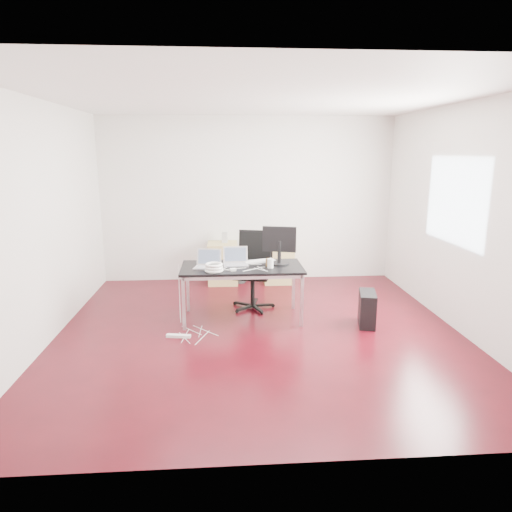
{
  "coord_description": "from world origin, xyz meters",
  "views": [
    {
      "loc": [
        -0.43,
        -5.36,
        2.21
      ],
      "look_at": [
        0.0,
        0.55,
        0.85
      ],
      "focal_mm": 32.0,
      "sensor_mm": 36.0,
      "label": 1
    }
  ],
  "objects": [
    {
      "name": "filing_cabinet_right",
      "position": [
        0.5,
        2.23,
        0.35
      ],
      "size": [
        0.5,
        0.5,
        0.7
      ],
      "primitive_type": "cube",
      "color": "tan",
      "rests_on": "ground"
    },
    {
      "name": "cup_white",
      "position": [
        0.18,
        0.37,
        0.79
      ],
      "size": [
        0.09,
        0.09,
        0.12
      ],
      "primitive_type": "cylinder",
      "rotation": [
        0.0,
        0.0,
        -0.16
      ],
      "color": "white",
      "rests_on": "desk"
    },
    {
      "name": "laptop_left",
      "position": [
        -0.64,
        0.45,
        0.79
      ],
      "size": [
        0.38,
        0.32,
        0.23
      ],
      "rotation": [
        0.0,
        0.0,
        -0.21
      ],
      "color": "silver",
      "rests_on": "desk"
    },
    {
      "name": "laptop_right",
      "position": [
        -0.27,
        0.57,
        0.79
      ],
      "size": [
        0.34,
        0.26,
        0.23
      ],
      "rotation": [
        0.0,
        0.0,
        0.03
      ],
      "color": "silver",
      "rests_on": "desk"
    },
    {
      "name": "navy_garment",
      "position": [
        0.45,
        2.15,
        0.74
      ],
      "size": [
        0.32,
        0.26,
        0.09
      ],
      "primitive_type": "cube",
      "rotation": [
        0.0,
        0.0,
        -0.07
      ],
      "color": "black",
      "rests_on": "filing_cabinet_right"
    },
    {
      "name": "speaker",
      "position": [
        -0.41,
        2.27,
        0.79
      ],
      "size": [
        0.1,
        0.09,
        0.18
      ],
      "primitive_type": "cube",
      "rotation": [
        0.0,
        0.0,
        -0.14
      ],
      "color": "#9E9E9E",
      "rests_on": "filing_cabinet_left"
    },
    {
      "name": "desk",
      "position": [
        -0.19,
        0.48,
        0.68
      ],
      "size": [
        1.6,
        0.8,
        0.73
      ],
      "color": "black",
      "rests_on": "ground"
    },
    {
      "name": "office_chair",
      "position": [
        -0.0,
        0.97,
        0.61
      ],
      "size": [
        0.58,
        0.6,
        1.08
      ],
      "rotation": [
        0.0,
        0.0,
        -0.25
      ],
      "color": "black",
      "rests_on": "ground"
    },
    {
      "name": "cup_brown",
      "position": [
        0.16,
        0.47,
        0.78
      ],
      "size": [
        0.1,
        0.1,
        0.1
      ],
      "primitive_type": "cylinder",
      "rotation": [
        0.0,
        0.0,
        -0.41
      ],
      "color": "brown",
      "rests_on": "desk"
    },
    {
      "name": "room_shell",
      "position": [
        0.04,
        0.0,
        1.4
      ],
      "size": [
        5.0,
        5.0,
        5.0
      ],
      "color": "#36060D",
      "rests_on": "ground"
    },
    {
      "name": "wastebasket",
      "position": [
        -0.17,
        2.25,
        0.14
      ],
      "size": [
        0.3,
        0.3,
        0.28
      ],
      "primitive_type": "cylinder",
      "rotation": [
        0.0,
        0.0,
        -0.27
      ],
      "color": "black",
      "rests_on": "ground"
    },
    {
      "name": "pc_tower",
      "position": [
        1.42,
        0.13,
        0.22
      ],
      "size": [
        0.3,
        0.48,
        0.44
      ],
      "primitive_type": "cube",
      "rotation": [
        0.0,
        0.0,
        -0.23
      ],
      "color": "black",
      "rests_on": "ground"
    },
    {
      "name": "keyboard",
      "position": [
        0.05,
        0.71,
        0.74
      ],
      "size": [
        0.46,
        0.28,
        0.02
      ],
      "primitive_type": "cube",
      "rotation": [
        0.0,
        0.0,
        0.35
      ],
      "color": "white",
      "rests_on": "desk"
    },
    {
      "name": "power_adapter",
      "position": [
        -0.31,
        0.26,
        0.74
      ],
      "size": [
        0.08,
        0.08,
        0.03
      ],
      "primitive_type": "cube",
      "rotation": [
        0.0,
        0.0,
        0.17
      ],
      "color": "white",
      "rests_on": "desk"
    },
    {
      "name": "power_strip",
      "position": [
        -1.0,
        -0.11,
        0.02
      ],
      "size": [
        0.31,
        0.11,
        0.04
      ],
      "primitive_type": "cube",
      "rotation": [
        0.0,
        0.0,
        -0.17
      ],
      "color": "white",
      "rests_on": "ground"
    },
    {
      "name": "cable_coil",
      "position": [
        -0.56,
        0.23,
        0.78
      ],
      "size": [
        0.24,
        0.24,
        0.11
      ],
      "rotation": [
        0.0,
        0.0,
        -0.27
      ],
      "color": "white",
      "rests_on": "desk"
    },
    {
      "name": "filing_cabinet_left",
      "position": [
        -0.45,
        2.23,
        0.35
      ],
      "size": [
        0.5,
        0.5,
        0.7
      ],
      "primitive_type": "cube",
      "color": "tan",
      "rests_on": "ground"
    },
    {
      "name": "monitor",
      "position": [
        0.31,
        0.57,
        1.01
      ],
      "size": [
        0.45,
        0.26,
        0.51
      ],
      "rotation": [
        0.0,
        0.0,
        -0.26
      ],
      "color": "black",
      "rests_on": "desk"
    }
  ]
}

